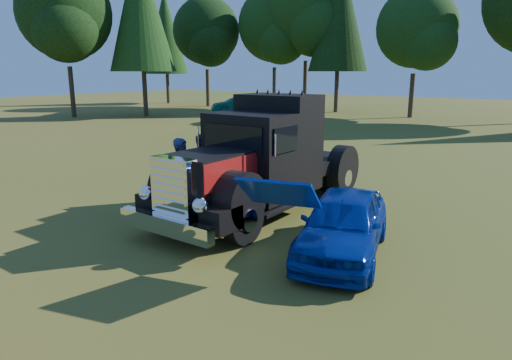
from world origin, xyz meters
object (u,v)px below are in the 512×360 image
object	(u,v)px
spectator_far	(205,170)
hotrod_coupe	(343,223)
spectator_near	(183,177)
distant_teal_car	(236,105)
diamond_t_truck	(259,164)

from	to	relation	value
spectator_far	hotrod_coupe	bearing A→B (deg)	-80.79
spectator_near	distant_teal_car	size ratio (longest dim) A/B	0.47
spectator_far	distant_teal_car	xyz separation A→B (m)	(-16.75, 22.61, -0.28)
spectator_near	spectator_far	distance (m)	1.05
hotrod_coupe	spectator_near	world-z (taller)	spectator_near
diamond_t_truck	spectator_far	size ratio (longest dim) A/B	3.67
spectator_near	spectator_far	xyz separation A→B (m)	(-0.20, 1.03, -0.02)
diamond_t_truck	hotrod_coupe	bearing A→B (deg)	-24.56
hotrod_coupe	diamond_t_truck	bearing A→B (deg)	155.44
hotrod_coupe	spectator_near	xyz separation A→B (m)	(-4.41, 0.01, 0.34)
spectator_near	spectator_far	world-z (taller)	spectator_near
spectator_far	distant_teal_car	size ratio (longest dim) A/B	0.46
spectator_near	hotrod_coupe	bearing A→B (deg)	-95.36
diamond_t_truck	spectator_far	xyz separation A→B (m)	(-1.59, -0.33, -0.30)
hotrod_coupe	spectator_far	size ratio (longest dim) A/B	2.19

